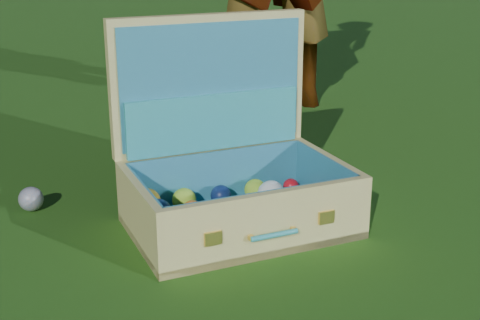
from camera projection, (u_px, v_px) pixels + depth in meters
name	position (u px, v px, depth m)	size (l,w,h in m)	color
ground	(217.00, 206.00, 1.77)	(60.00, 60.00, 0.00)	#215114
stray_ball	(31.00, 199.00, 1.73)	(0.06, 0.06, 0.06)	teal
suitcase	(227.00, 168.00, 1.64)	(0.62, 0.55, 0.50)	#DBCA76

